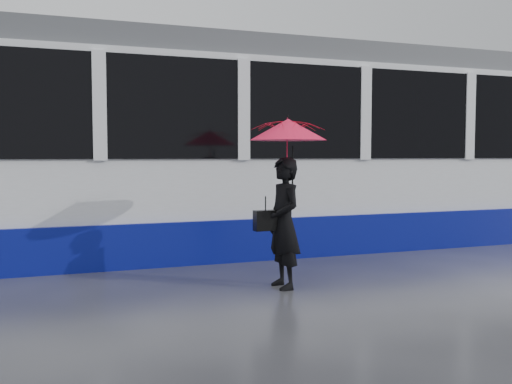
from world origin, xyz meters
name	(u,v)px	position (x,y,z in m)	size (l,w,h in m)	color
ground	(204,285)	(0.00, 0.00, 0.00)	(90.00, 90.00, 0.00)	#2C2C31
rails	(164,251)	(0.00, 2.50, 0.01)	(34.00, 1.51, 0.02)	#3F3D38
tram	(248,150)	(1.44, 2.50, 1.64)	(26.00, 2.56, 3.35)	white
woman	(284,223)	(0.85, -0.43, 0.76)	(0.56, 0.37, 1.53)	black
umbrella	(288,145)	(0.90, -0.43, 1.67)	(0.95, 0.95, 1.03)	#E81356
handbag	(266,220)	(0.63, -0.41, 0.80)	(0.28, 0.13, 0.42)	black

